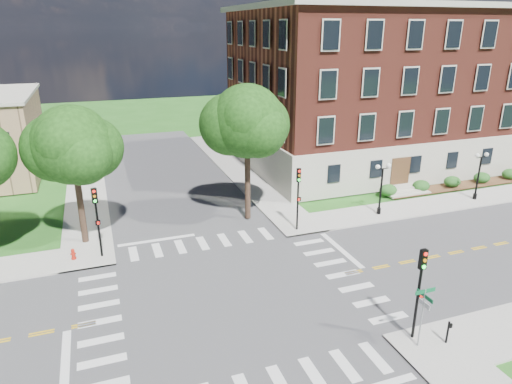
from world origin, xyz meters
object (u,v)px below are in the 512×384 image
object	(u,v)px
traffic_signal_nw	(97,214)
twin_lamp_west	(381,186)
street_sign_pole	(423,306)
traffic_signal_se	(420,283)
traffic_signal_ne	(298,191)
push_button_post	(448,331)
fire_hydrant	(73,254)
twin_lamp_east	(479,173)

from	to	relation	value
traffic_signal_nw	twin_lamp_west	distance (m)	21.65
twin_lamp_west	street_sign_pole	world-z (taller)	twin_lamp_west
traffic_signal_se	traffic_signal_nw	world-z (taller)	same
traffic_signal_se	twin_lamp_west	xyz separation A→B (m)	(7.53, 14.13, -0.66)
traffic_signal_ne	push_button_post	size ratio (longest dim) A/B	4.00
traffic_signal_nw	fire_hydrant	xyz separation A→B (m)	(-1.77, 0.19, -2.72)
traffic_signal_ne	push_button_post	xyz separation A→B (m)	(1.32, -14.49, -2.39)
traffic_signal_se	push_button_post	size ratio (longest dim) A/B	4.00
traffic_signal_nw	push_button_post	bearing A→B (deg)	-44.22
street_sign_pole	fire_hydrant	distance (m)	21.69
twin_lamp_west	push_button_post	distance (m)	16.40
traffic_signal_nw	twin_lamp_west	xyz separation A→B (m)	(21.64, 0.09, -0.66)
twin_lamp_east	push_button_post	world-z (taller)	twin_lamp_east
twin_lamp_west	traffic_signal_se	bearing A→B (deg)	-118.06
traffic_signal_ne	fire_hydrant	size ratio (longest dim) A/B	6.40
twin_lamp_west	street_sign_pole	size ratio (longest dim) A/B	1.36
traffic_signal_nw	push_button_post	size ratio (longest dim) A/B	4.00
push_button_post	fire_hydrant	distance (m)	22.87
traffic_signal_nw	push_button_post	world-z (taller)	traffic_signal_nw
traffic_signal_ne	twin_lamp_west	xyz separation A→B (m)	(7.59, 0.56, -0.66)
traffic_signal_se	twin_lamp_west	size ratio (longest dim) A/B	1.13
traffic_signal_ne	push_button_post	distance (m)	14.75
twin_lamp_west	street_sign_pole	bearing A→B (deg)	-117.57
traffic_signal_nw	fire_hydrant	distance (m)	3.25
twin_lamp_east	street_sign_pole	bearing A→B (deg)	-140.14
fire_hydrant	traffic_signal_se	bearing A→B (deg)	-41.86
traffic_signal_nw	twin_lamp_west	world-z (taller)	traffic_signal_nw
traffic_signal_ne	street_sign_pole	bearing A→B (deg)	-90.41
traffic_signal_se	push_button_post	distance (m)	2.85
street_sign_pole	push_button_post	bearing A→B (deg)	-12.49
twin_lamp_east	traffic_signal_ne	bearing A→B (deg)	-178.06
traffic_signal_nw	twin_lamp_west	bearing A→B (deg)	0.25
fire_hydrant	twin_lamp_east	bearing A→B (deg)	-0.09
twin_lamp_west	traffic_signal_nw	bearing A→B (deg)	-179.75
traffic_signal_se	traffic_signal_nw	bearing A→B (deg)	135.14
push_button_post	twin_lamp_east	bearing A→B (deg)	42.84
traffic_signal_nw	push_button_post	distance (m)	21.58
traffic_signal_ne	push_button_post	world-z (taller)	traffic_signal_ne
fire_hydrant	traffic_signal_ne	bearing A→B (deg)	-2.35
traffic_signal_se	traffic_signal_ne	bearing A→B (deg)	90.25
push_button_post	traffic_signal_se	bearing A→B (deg)	143.89
street_sign_pole	fire_hydrant	world-z (taller)	street_sign_pole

